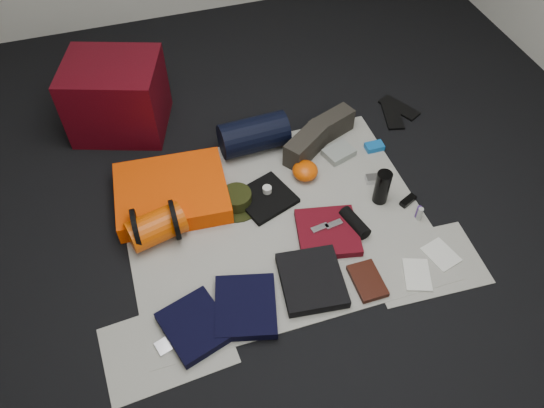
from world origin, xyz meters
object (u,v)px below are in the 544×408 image
object	(u,v)px
navy_duffel	(254,135)
paperback_book	(367,281)
stuff_sack	(156,227)
compact_camera	(374,179)
water_bottle	(382,187)
sleeping_pad	(172,193)
red_cabinet	(117,97)

from	to	relation	value
navy_duffel	paperback_book	size ratio (longest dim) A/B	1.90
stuff_sack	compact_camera	bearing A→B (deg)	1.06
compact_camera	water_bottle	bearing A→B (deg)	-92.27
compact_camera	sleeping_pad	bearing A→B (deg)	178.70
red_cabinet	navy_duffel	size ratio (longest dim) A/B	1.35
paperback_book	compact_camera	bearing A→B (deg)	62.63
sleeping_pad	water_bottle	world-z (taller)	water_bottle
navy_duffel	compact_camera	xyz separation A→B (m)	(0.59, -0.48, -0.09)
red_cabinet	sleeping_pad	world-z (taller)	red_cabinet
navy_duffel	water_bottle	distance (m)	0.83
navy_duffel	compact_camera	size ratio (longest dim) A/B	4.37
stuff_sack	water_bottle	distance (m)	1.24
water_bottle	sleeping_pad	bearing A→B (deg)	162.20
sleeping_pad	stuff_sack	world-z (taller)	stuff_sack
stuff_sack	paperback_book	size ratio (longest dim) A/B	1.36
sleeping_pad	paperback_book	bearing A→B (deg)	-45.50
sleeping_pad	red_cabinet	bearing A→B (deg)	104.00
red_cabinet	paperback_book	bearing A→B (deg)	-38.42
navy_duffel	water_bottle	world-z (taller)	navy_duffel
red_cabinet	sleeping_pad	bearing A→B (deg)	-57.17
sleeping_pad	navy_duffel	xyz separation A→B (m)	(0.56, 0.26, 0.05)
red_cabinet	compact_camera	bearing A→B (deg)	-16.51
sleeping_pad	paperback_book	xyz separation A→B (m)	(0.82, -0.84, -0.04)
water_bottle	stuff_sack	bearing A→B (deg)	174.56
navy_duffel	paperback_book	xyz separation A→B (m)	(0.27, -1.10, -0.09)
navy_duffel	compact_camera	world-z (taller)	navy_duffel
red_cabinet	navy_duffel	distance (m)	0.87
sleeping_pad	stuff_sack	xyz separation A→B (m)	(-0.12, -0.24, 0.03)
navy_duffel	paperback_book	distance (m)	1.13
water_bottle	compact_camera	xyz separation A→B (m)	(0.03, 0.14, -0.09)
sleeping_pad	compact_camera	xyz separation A→B (m)	(1.14, -0.22, -0.04)
stuff_sack	navy_duffel	world-z (taller)	navy_duffel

